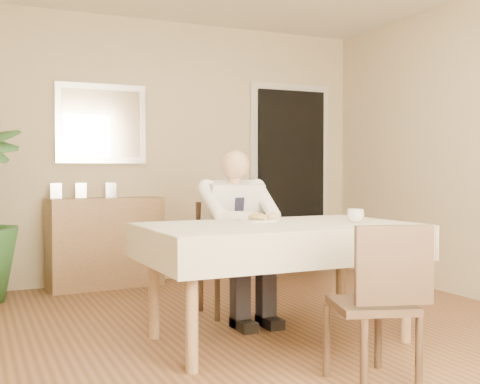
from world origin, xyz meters
name	(u,v)px	position (x,y,z in m)	size (l,w,h in m)	color
room	(263,137)	(0.00, 0.00, 1.30)	(5.00, 5.02, 2.60)	brown
doorway	(291,180)	(1.55, 2.46, 1.00)	(0.96, 0.07, 2.10)	silver
mirror	(101,124)	(-0.51, 2.47, 1.55)	(0.86, 0.04, 0.76)	silver
dining_table	(278,237)	(0.14, 0.07, 0.67)	(1.74, 1.05, 0.75)	#A37F58
chair_far	(226,251)	(0.14, 0.94, 0.48)	(0.42, 0.42, 0.85)	#3E2A1C
chair_near	(381,296)	(0.22, -0.89, 0.46)	(0.49, 0.50, 0.83)	#3E2A1C
seated_man	(241,226)	(0.14, 0.66, 0.69)	(0.48, 0.72, 1.24)	white
plate	(258,220)	(0.09, 0.26, 0.76)	(0.26, 0.26, 0.02)	white
food	(258,217)	(0.09, 0.26, 0.78)	(0.14, 0.14, 0.06)	olive
knife	(268,218)	(0.13, 0.20, 0.78)	(0.01, 0.01, 0.13)	silver
fork	(257,219)	(0.05, 0.20, 0.78)	(0.01, 0.01, 0.13)	silver
coffee_mug	(355,216)	(0.65, -0.06, 0.80)	(0.11, 0.11, 0.09)	white
sideboard	(105,243)	(-0.51, 2.32, 0.42)	(1.05, 0.36, 0.84)	#A37F58
photo_frame_left	(56,191)	(-0.95, 2.36, 0.91)	(0.10, 0.02, 0.14)	silver
photo_frame_center	(81,190)	(-0.72, 2.39, 0.91)	(0.10, 0.02, 0.14)	silver
photo_frame_right	(111,190)	(-0.44, 2.40, 0.91)	(0.10, 0.02, 0.14)	silver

